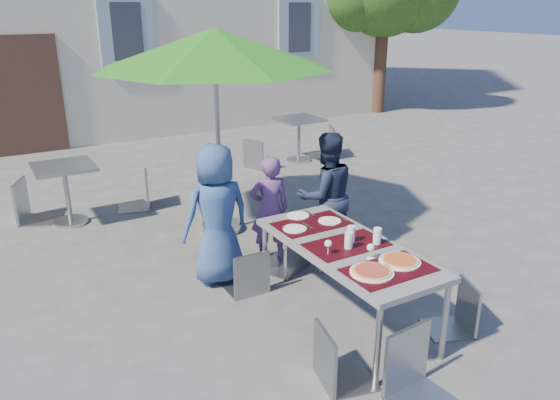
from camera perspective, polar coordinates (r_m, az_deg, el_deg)
ground at (r=5.54m, az=7.65°, el=-9.79°), size 90.00×90.00×0.00m
dining_table at (r=4.80m, az=6.95°, el=-5.27°), size 0.80×1.85×0.76m
pizza_near_left at (r=4.31m, az=9.56°, el=-7.39°), size 0.34×0.34×0.03m
pizza_near_right at (r=4.53m, az=12.40°, el=-6.21°), size 0.34×0.34×0.03m
glassware at (r=4.72m, az=8.06°, el=-4.04°), size 0.55×0.41×0.15m
place_settings at (r=5.22m, az=2.93°, el=-2.26°), size 0.65×0.49×0.01m
child_0 at (r=5.51m, az=-6.63°, el=-1.51°), size 0.72×0.47×1.45m
child_1 at (r=5.95m, az=-1.09°, el=-1.00°), size 0.50×0.39×1.21m
child_2 at (r=6.06m, az=4.81°, el=0.45°), size 0.75×0.50×1.43m
chair_0 at (r=5.32m, az=-3.44°, el=-4.86°), size 0.39×0.39×0.87m
chair_1 at (r=5.70m, az=1.03°, el=-1.70°), size 0.62×0.63×1.06m
chair_2 at (r=6.03m, az=5.63°, el=-1.99°), size 0.42×0.42×0.85m
chair_3 at (r=4.10m, az=6.09°, el=-12.73°), size 0.48×0.47×0.89m
chair_4 at (r=4.98m, az=18.45°, el=-7.93°), size 0.49×0.48×0.84m
chair_5 at (r=4.04m, az=14.55°, el=-12.74°), size 0.48×0.48×1.00m
patio_umbrella at (r=6.47m, az=-6.85°, el=15.32°), size 2.79×2.79×2.47m
cafe_table_0 at (r=7.52m, az=-21.49°, el=1.70°), size 0.74×0.74×0.79m
bg_chair_l_0 at (r=7.79m, az=-25.03°, el=2.32°), size 0.62×0.62×1.06m
bg_chair_r_0 at (r=7.80m, az=-14.63°, el=3.17°), size 0.54×0.53×0.97m
cafe_table_1 at (r=9.90m, az=1.99°, el=7.24°), size 0.74×0.74×0.80m
bg_chair_l_1 at (r=9.45m, az=-2.46°, el=6.71°), size 0.58×0.57×0.98m
bg_chair_r_1 at (r=10.28m, az=4.87°, el=7.97°), size 0.62×0.61×1.05m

